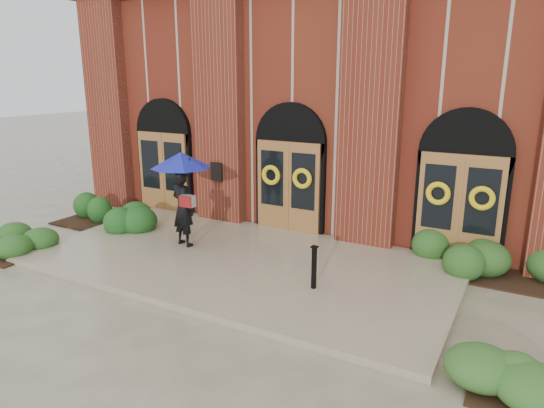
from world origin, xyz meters
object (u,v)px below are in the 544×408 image
Objects in this scene: man_with_umbrella at (182,181)px; metal_post at (314,266)px; hedge_wall_left at (103,214)px; hedge_wall_right at (484,260)px.

man_with_umbrella is 4.26m from metal_post.
hedge_wall_left reaches higher than hedge_wall_right.
hedge_wall_left is at bearing 170.11° from metal_post.
man_with_umbrella is at bearing -164.60° from hedge_wall_right.
metal_post is 0.31× the size of hedge_wall_right.
hedge_wall_left is (-7.45, 1.30, -0.24)m from metal_post.
hedge_wall_right is (2.95, 2.74, -0.26)m from metal_post.
metal_post is 4.03m from hedge_wall_right.
metal_post is 7.57m from hedge_wall_left.
hedge_wall_right is at bearing 7.88° from hedge_wall_left.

